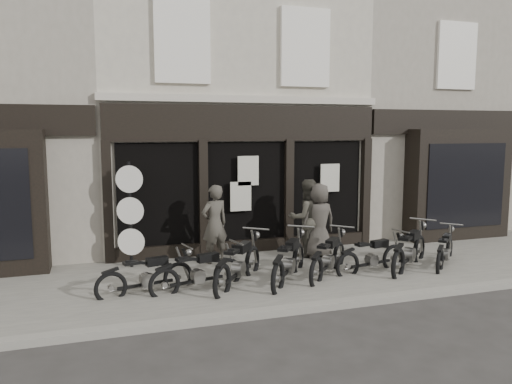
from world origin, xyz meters
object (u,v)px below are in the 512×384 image
object	(u,v)px
motorcycle_5	(372,259)
man_centre	(306,218)
motorcycle_2	(239,268)
motorcycle_4	(329,261)
motorcycle_1	(198,275)
motorcycle_3	(289,264)
advert_sign_post	(130,219)
motorcycle_7	(445,253)
man_left	(215,224)
motorcycle_6	(410,254)
man_right	(318,220)
motorcycle_0	(147,279)

from	to	relation	value
motorcycle_5	man_centre	xyz separation A→B (m)	(-0.90, 1.65, 0.71)
motorcycle_2	motorcycle_4	bearing A→B (deg)	-50.93
motorcycle_1	man_centre	distance (m)	3.63
motorcycle_3	advert_sign_post	world-z (taller)	advert_sign_post
motorcycle_5	motorcycle_7	xyz separation A→B (m)	(1.92, -0.07, -0.00)
man_centre	man_left	bearing A→B (deg)	-3.21
motorcycle_6	man_left	bearing A→B (deg)	118.18
motorcycle_1	man_right	size ratio (longest dim) A/B	1.08
motorcycle_0	motorcycle_3	size ratio (longest dim) A/B	1.00
motorcycle_0	man_right	bearing A→B (deg)	5.33
motorcycle_5	motorcycle_7	world-z (taller)	motorcycle_5
motorcycle_7	advert_sign_post	distance (m)	7.42
motorcycle_0	man_left	size ratio (longest dim) A/B	1.05
motorcycle_3	advert_sign_post	size ratio (longest dim) A/B	0.77
motorcycle_0	motorcycle_1	distance (m)	1.01
motorcycle_5	motorcycle_4	bearing A→B (deg)	165.68
motorcycle_2	motorcycle_5	bearing A→B (deg)	-51.77
man_centre	motorcycle_2	bearing A→B (deg)	34.98
motorcycle_1	man_left	distance (m)	2.09
motorcycle_4	man_right	distance (m)	1.59
man_right	motorcycle_1	bearing A→B (deg)	19.72
motorcycle_1	man_left	size ratio (longest dim) A/B	1.07
motorcycle_3	advert_sign_post	xyz separation A→B (m)	(-3.13, 1.98, 0.81)
motorcycle_2	man_left	xyz separation A→B (m)	(-0.11, 1.71, 0.62)
motorcycle_1	motorcycle_5	world-z (taller)	motorcycle_1
motorcycle_1	motorcycle_7	distance (m)	5.93
motorcycle_6	man_left	distance (m)	4.60
motorcycle_0	advert_sign_post	distance (m)	2.10
motorcycle_3	man_left	xyz separation A→B (m)	(-1.20, 1.79, 0.62)
advert_sign_post	man_right	bearing A→B (deg)	11.89
motorcycle_7	motorcycle_6	bearing A→B (deg)	136.27
motorcycle_4	motorcycle_2	bearing A→B (deg)	135.08
motorcycle_3	advert_sign_post	bearing A→B (deg)	95.00
motorcycle_3	motorcycle_6	bearing A→B (deg)	-52.97
motorcycle_0	motorcycle_4	xyz separation A→B (m)	(3.94, 0.01, 0.04)
motorcycle_4	motorcycle_7	world-z (taller)	motorcycle_4
man_right	motorcycle_7	bearing A→B (deg)	144.73
motorcycle_2	man_right	size ratio (longest dim) A/B	1.04
motorcycle_5	motorcycle_6	size ratio (longest dim) A/B	1.00
motorcycle_0	man_left	world-z (taller)	man_left
motorcycle_2	man_right	distance (m)	2.90
motorcycle_2	man_right	world-z (taller)	man_right
motorcycle_7	man_right	xyz separation A→B (m)	(-2.59, 1.52, 0.67)
motorcycle_5	motorcycle_2	bearing A→B (deg)	167.29
motorcycle_6	motorcycle_7	distance (m)	0.97
motorcycle_0	motorcycle_5	size ratio (longest dim) A/B	0.99
motorcycle_7	advert_sign_post	bearing A→B (deg)	121.30
man_right	motorcycle_4	bearing A→B (deg)	69.24
motorcycle_0	man_right	xyz separation A→B (m)	(4.34, 1.42, 0.67)
motorcycle_1	motorcycle_5	xyz separation A→B (m)	(4.01, 0.08, -0.01)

